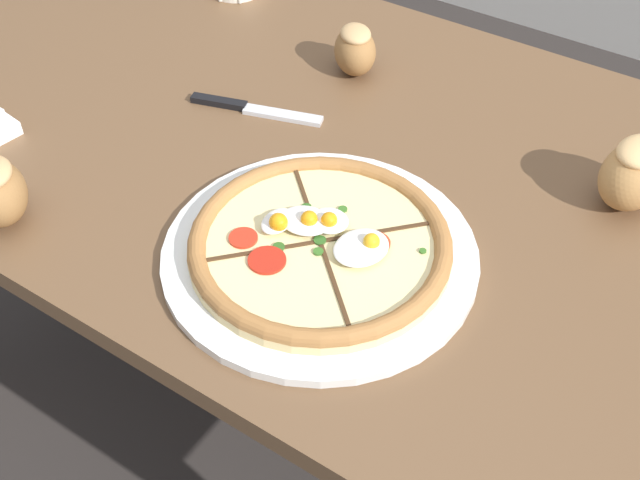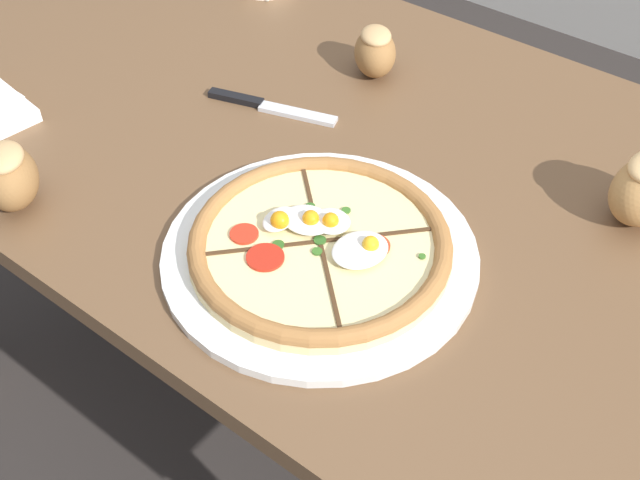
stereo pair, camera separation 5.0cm
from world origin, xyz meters
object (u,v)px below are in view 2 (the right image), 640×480
(bread_piece_mid, at_px, (9,175))
(bread_piece_near, at_px, (375,51))
(dining_table, at_px, (335,199))
(pizza, at_px, (320,247))
(knife_main, at_px, (269,107))

(bread_piece_mid, bearing_deg, bread_piece_near, 70.49)
(dining_table, height_order, pizza, pizza)
(dining_table, bearing_deg, knife_main, 174.47)
(knife_main, bearing_deg, pizza, -55.65)
(pizza, relative_size, bread_piece_near, 3.59)
(pizza, distance_m, bread_piece_mid, 0.40)
(bread_piece_mid, relative_size, knife_main, 0.58)
(dining_table, bearing_deg, bread_piece_mid, -126.80)
(bread_piece_near, relative_size, knife_main, 0.53)
(knife_main, bearing_deg, bread_piece_mid, -126.24)
(bread_piece_near, bearing_deg, pizza, -63.88)
(dining_table, bearing_deg, pizza, -58.16)
(bread_piece_mid, bearing_deg, pizza, 23.25)
(pizza, bearing_deg, dining_table, 121.84)
(dining_table, height_order, knife_main, knife_main)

